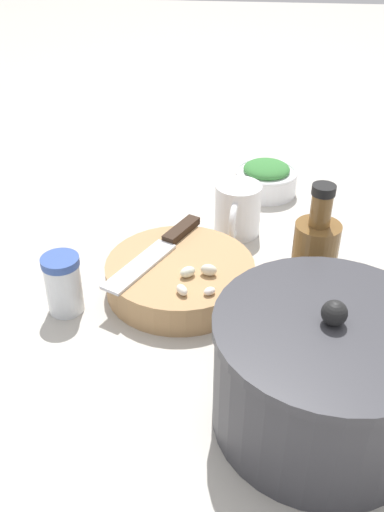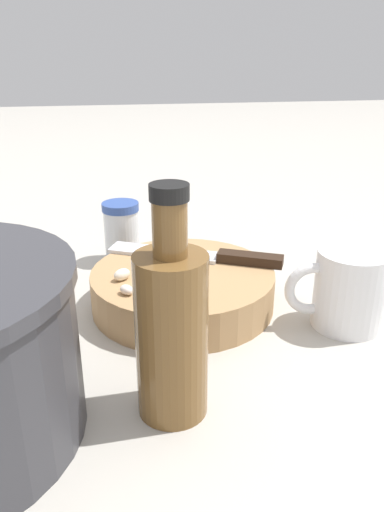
% 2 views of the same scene
% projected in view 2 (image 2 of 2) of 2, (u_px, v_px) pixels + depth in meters
% --- Properties ---
extents(ground_plane, '(5.00, 5.00, 0.00)m').
position_uv_depth(ground_plane, '(222.00, 315.00, 0.62)').
color(ground_plane, '#B2ADA3').
extents(cutting_board, '(0.23, 0.23, 0.05)m').
position_uv_depth(cutting_board, '(183.00, 288.00, 0.63)').
color(cutting_board, tan).
rests_on(cutting_board, ground_plane).
extents(chef_knife, '(0.22, 0.13, 0.01)m').
position_uv_depth(chef_knife, '(205.00, 256.00, 0.66)').
color(chef_knife, black).
rests_on(chef_knife, cutting_board).
extents(garlic_cloves, '(0.07, 0.06, 0.02)m').
position_uv_depth(garlic_cloves, '(150.00, 278.00, 0.59)').
color(garlic_cloves, silver).
rests_on(garlic_cloves, cutting_board).
extents(spice_jar, '(0.06, 0.06, 0.09)m').
position_uv_depth(spice_jar, '(122.00, 232.00, 0.76)').
color(spice_jar, silver).
rests_on(spice_jar, ground_plane).
extents(coffee_mug, '(0.12, 0.08, 0.09)m').
position_uv_depth(coffee_mug, '(347.00, 289.00, 0.58)').
color(coffee_mug, white).
rests_on(coffee_mug, ground_plane).
extents(oil_bottle, '(0.06, 0.06, 0.21)m').
position_uv_depth(oil_bottle, '(172.00, 329.00, 0.43)').
color(oil_bottle, brown).
rests_on(oil_bottle, ground_plane).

